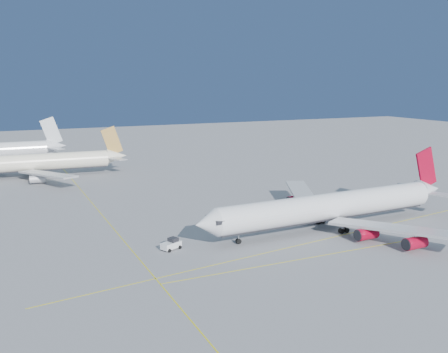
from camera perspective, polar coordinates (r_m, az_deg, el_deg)
ground at (r=108.19m, az=11.01°, el=-5.81°), size 500.00×500.00×0.00m
taxiway_lines at (r=105.88m, az=2.47°, el=-5.97°), size 118.86×140.00×0.02m
airliner_virgin at (r=107.67m, az=12.47°, el=-3.33°), size 63.64×57.17×15.71m
airliner_etihad at (r=171.35m, az=-20.92°, el=1.49°), size 60.20×55.60×15.72m
pushback_tug at (r=93.62m, az=-6.03°, el=-7.70°), size 4.19×3.43×2.11m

